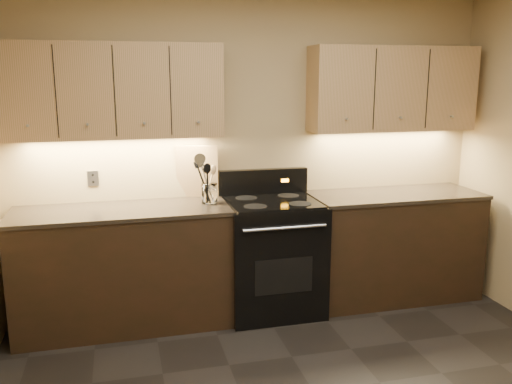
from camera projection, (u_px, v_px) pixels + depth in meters
wall_back at (253, 150)px, 4.54m from camera, size 4.00×0.04×2.60m
counter_left at (124, 268)px, 4.16m from camera, size 1.62×0.62×0.93m
counter_right at (393, 245)px, 4.71m from camera, size 1.46×0.62×0.93m
stove at (272, 254)px, 4.43m from camera, size 0.76×0.68×1.14m
upper_cab_left at (114, 91)px, 4.02m from camera, size 1.60×0.30×0.70m
upper_cab_right at (393, 89)px, 4.57m from camera, size 1.44×0.30×0.70m
outlet_plate at (93, 178)px, 4.26m from camera, size 0.08×0.01×0.12m
utensil_crock at (209, 194)px, 4.25m from camera, size 0.13×0.13×0.16m
cutting_board at (197, 171)px, 4.42m from camera, size 0.35×0.15×0.43m
wooden_spoon at (206, 183)px, 4.21m from camera, size 0.15×0.15×0.29m
black_spoon at (207, 181)px, 4.23m from camera, size 0.08×0.16×0.33m
black_turner at (210, 180)px, 4.20m from camera, size 0.20×0.17×0.36m
steel_spatula at (212, 179)px, 4.24m from camera, size 0.19×0.10×0.36m
steel_skimmer at (212, 178)px, 4.22m from camera, size 0.19×0.12×0.38m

